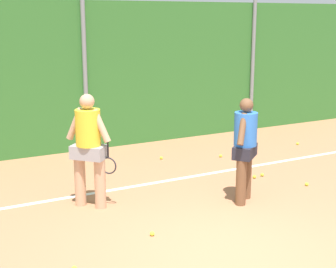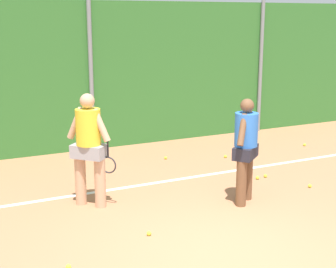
% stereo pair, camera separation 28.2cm
% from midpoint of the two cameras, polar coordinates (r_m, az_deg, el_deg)
% --- Properties ---
extents(ground_plane, '(25.05, 25.05, 0.00)m').
position_cam_midpoint_polar(ground_plane, '(8.13, 1.16, -8.67)').
color(ground_plane, '#B2704C').
extents(hedge_fence_backdrop, '(16.28, 0.25, 3.42)m').
position_cam_midpoint_polar(hedge_fence_backdrop, '(11.60, -8.42, 6.57)').
color(hedge_fence_backdrop, '#33702D').
rests_on(hedge_fence_backdrop, ground_plane).
extents(fence_post_center, '(0.10, 0.10, 3.51)m').
position_cam_midpoint_polar(fence_post_center, '(11.43, -8.17, 6.71)').
color(fence_post_center, gray).
rests_on(fence_post_center, ground_plane).
extents(fence_post_right, '(0.10, 0.10, 3.51)m').
position_cam_midpoint_polar(fence_post_right, '(13.59, 11.23, 7.63)').
color(fence_post_right, gray).
rests_on(fence_post_right, ground_plane).
extents(court_baseline_paint, '(11.90, 0.10, 0.01)m').
position_cam_midpoint_polar(court_baseline_paint, '(9.22, -2.46, -5.94)').
color(court_baseline_paint, white).
rests_on(court_baseline_paint, ground_plane).
extents(player_foreground_near, '(0.62, 0.61, 1.77)m').
position_cam_midpoint_polar(player_foreground_near, '(8.25, 9.93, -1.30)').
color(player_foreground_near, brown).
rests_on(player_foreground_near, ground_plane).
extents(player_midcourt, '(0.67, 0.62, 1.88)m').
position_cam_midpoint_polar(player_midcourt, '(8.05, -8.11, -1.16)').
color(player_midcourt, tan).
rests_on(player_midcourt, ground_plane).
extents(tennis_ball_0, '(0.07, 0.07, 0.07)m').
position_cam_midpoint_polar(tennis_ball_0, '(9.72, 11.11, -4.98)').
color(tennis_ball_0, '#CCDB33').
rests_on(tennis_ball_0, ground_plane).
extents(tennis_ball_1, '(0.07, 0.07, 0.07)m').
position_cam_midpoint_polar(tennis_ball_1, '(11.63, 9.41, -1.87)').
color(tennis_ball_1, '#CCDB33').
rests_on(tennis_ball_1, ground_plane).
extents(tennis_ball_2, '(0.07, 0.07, 0.07)m').
position_cam_midpoint_polar(tennis_ball_2, '(10.86, 0.47, -2.77)').
color(tennis_ball_2, '#CCDB33').
rests_on(tennis_ball_2, ground_plane).
extents(tennis_ball_3, '(0.07, 0.07, 0.07)m').
position_cam_midpoint_polar(tennis_ball_3, '(9.51, 16.88, -5.75)').
color(tennis_ball_3, '#CCDB33').
rests_on(tennis_ball_3, ground_plane).
extents(tennis_ball_4, '(0.07, 0.07, 0.07)m').
position_cam_midpoint_polar(tennis_ball_4, '(9.87, 11.98, -4.75)').
color(tennis_ball_4, '#CCDB33').
rests_on(tennis_ball_4, ground_plane).
extents(tennis_ball_5, '(0.07, 0.07, 0.07)m').
position_cam_midpoint_polar(tennis_ball_5, '(11.07, 7.37, -2.58)').
color(tennis_ball_5, '#CCDB33').
rests_on(tennis_ball_5, ground_plane).
extents(tennis_ball_6, '(0.07, 0.07, 0.07)m').
position_cam_midpoint_polar(tennis_ball_6, '(12.45, 16.12, -1.20)').
color(tennis_ball_6, '#CCDB33').
rests_on(tennis_ball_6, ground_plane).
extents(tennis_ball_7, '(0.07, 0.07, 0.07)m').
position_cam_midpoint_polar(tennis_ball_7, '(7.20, -1.06, -11.41)').
color(tennis_ball_7, '#CCDB33').
rests_on(tennis_ball_7, ground_plane).
extents(tennis_ball_9, '(0.07, 0.07, 0.07)m').
position_cam_midpoint_polar(tennis_ball_9, '(6.43, -10.16, -14.87)').
color(tennis_ball_9, '#CCDB33').
rests_on(tennis_ball_9, ground_plane).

